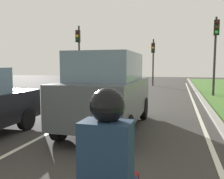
{
  "coord_description": "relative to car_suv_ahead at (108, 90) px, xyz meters",
  "views": [
    {
      "loc": [
        2.82,
        2.62,
        1.91
      ],
      "look_at": [
        0.91,
        9.46,
        1.2
      ],
      "focal_mm": 38.46,
      "sensor_mm": 36.0,
      "label": 1
    }
  ],
  "objects": [
    {
      "name": "curb_right",
      "position": [
        3.32,
        4.47,
        -1.11
      ],
      "size": [
        0.24,
        48.0,
        0.12
      ],
      "primitive_type": "cube",
      "color": "#9E9B93",
      "rests_on": "ground"
    },
    {
      "name": "traffic_light_far_median",
      "position": [
        -0.32,
        15.95,
        1.73
      ],
      "size": [
        0.32,
        0.5,
        4.37
      ],
      "color": "#2D2D2D",
      "rests_on": "ground"
    },
    {
      "name": "car_suv_ahead",
      "position": [
        0.0,
        0.0,
        0.0
      ],
      "size": [
        2.01,
        4.52,
        2.28
      ],
      "rotation": [
        0.0,
        0.0,
        0.01
      ],
      "color": "#474C51",
      "rests_on": "ground"
    },
    {
      "name": "ground_plane",
      "position": [
        -0.78,
        4.47,
        -1.17
      ],
      "size": [
        60.0,
        60.0,
        0.0
      ],
      "primitive_type": "plane",
      "color": "#383533"
    },
    {
      "name": "rider_person",
      "position": [
        1.51,
        -5.14,
        0.02
      ],
      "size": [
        0.5,
        0.4,
        1.16
      ],
      "rotation": [
        0.0,
        0.0,
        -0.01
      ],
      "color": "#192D47",
      "rests_on": "ground"
    },
    {
      "name": "lane_line_right_edge",
      "position": [
        2.82,
        4.47,
        -1.16
      ],
      "size": [
        0.12,
        32.0,
        0.01
      ],
      "primitive_type": "cube",
      "color": "silver",
      "rests_on": "ground"
    },
    {
      "name": "traffic_light_near_right",
      "position": [
        4.14,
        8.92,
        2.12
      ],
      "size": [
        0.32,
        0.5,
        4.84
      ],
      "color": "#2D2D2D",
      "rests_on": "ground"
    },
    {
      "name": "lane_line_center",
      "position": [
        -1.48,
        4.47,
        -1.16
      ],
      "size": [
        0.12,
        32.0,
        0.01
      ],
      "primitive_type": "cube",
      "color": "silver",
      "rests_on": "ground"
    },
    {
      "name": "traffic_light_overhead_left",
      "position": [
        -5.45,
        10.38,
        2.12
      ],
      "size": [
        0.32,
        0.5,
        4.95
      ],
      "color": "#2D2D2D",
      "rests_on": "ground"
    }
  ]
}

